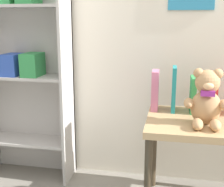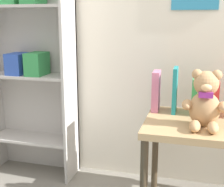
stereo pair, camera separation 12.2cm
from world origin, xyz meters
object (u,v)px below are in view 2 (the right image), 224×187
book_standing_teal (175,90)px  bookshelf_side (31,62)px  teddy_bear (205,102)px  book_standing_green (194,96)px  display_table (202,136)px  book_standing_red (214,97)px  book_standing_pink (156,91)px

book_standing_teal → bookshelf_side: bearing=173.6°
bookshelf_side → teddy_bear: (1.14, -0.33, -0.11)m
teddy_bear → book_standing_green: 0.24m
bookshelf_side → display_table: size_ratio=2.31×
teddy_bear → book_standing_teal: teddy_bear is taller
book_standing_green → book_standing_red: (0.11, 0.01, -0.00)m
teddy_bear → book_standing_red: size_ratio=1.46×
bookshelf_side → book_standing_red: bearing=-4.4°
display_table → book_standing_teal: book_standing_teal is taller
book_standing_green → book_standing_red: bearing=2.1°
display_table → book_standing_green: book_standing_green is taller
bookshelf_side → book_standing_green: bearing=-5.2°
display_table → book_standing_teal: (-0.17, 0.15, 0.21)m
bookshelf_side → book_standing_green: 1.10m
book_standing_teal → display_table: bearing=-42.9°
teddy_bear → book_standing_pink: teddy_bear is taller
bookshelf_side → book_standing_pink: (0.87, -0.09, -0.13)m
display_table → book_standing_pink: (-0.28, 0.16, 0.20)m
display_table → book_standing_green: bearing=109.7°
book_standing_pink → book_standing_green: size_ratio=1.13×
teddy_bear → book_standing_green: (-0.05, 0.23, -0.03)m
display_table → teddy_bear: size_ratio=2.08×
bookshelf_side → book_standing_pink: bookshelf_side is taller
book_standing_pink → book_standing_red: book_standing_pink is taller
display_table → book_standing_green: (-0.06, 0.15, 0.18)m
display_table → book_standing_teal: 0.31m
display_table → book_standing_red: size_ratio=3.05×
teddy_bear → book_standing_red: (0.06, 0.24, -0.03)m
book_standing_pink → bookshelf_side: bearing=172.8°
book_standing_pink → book_standing_teal: (0.11, -0.01, 0.01)m
teddy_bear → book_standing_red: teddy_bear is taller
teddy_bear → book_standing_red: 0.24m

